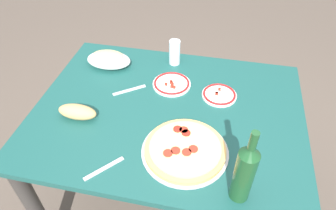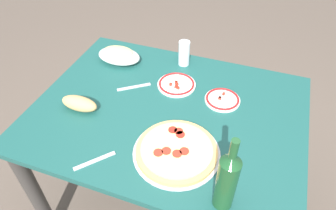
# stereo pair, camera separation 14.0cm
# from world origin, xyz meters

# --- Properties ---
(ground_plane) EXTENTS (8.00, 8.00, 0.00)m
(ground_plane) POSITION_xyz_m (0.00, 0.00, 0.00)
(ground_plane) COLOR brown
(ground_plane) RESTS_ON ground
(dining_table) EXTENTS (1.24, 0.95, 0.75)m
(dining_table) POSITION_xyz_m (0.00, 0.00, 0.63)
(dining_table) COLOR #194C47
(dining_table) RESTS_ON ground
(pepperoni_pizza) EXTENTS (0.35, 0.35, 0.03)m
(pepperoni_pizza) POSITION_xyz_m (-0.12, 0.23, 0.76)
(pepperoni_pizza) COLOR #B7B7BC
(pepperoni_pizza) RESTS_ON dining_table
(baked_pasta_dish) EXTENTS (0.24, 0.15, 0.08)m
(baked_pasta_dish) POSITION_xyz_m (0.39, -0.28, 0.79)
(baked_pasta_dish) COLOR white
(baked_pasta_dish) RESTS_ON dining_table
(wine_bottle) EXTENTS (0.07, 0.07, 0.33)m
(wine_bottle) POSITION_xyz_m (-0.34, 0.38, 0.88)
(wine_bottle) COLOR #194723
(wine_bottle) RESTS_ON dining_table
(water_glass) EXTENTS (0.06, 0.06, 0.14)m
(water_glass) POSITION_xyz_m (0.04, -0.38, 0.82)
(water_glass) COLOR silver
(water_glass) RESTS_ON dining_table
(side_plate_near) EXTENTS (0.19, 0.19, 0.02)m
(side_plate_near) POSITION_xyz_m (0.02, -0.18, 0.76)
(side_plate_near) COLOR white
(side_plate_near) RESTS_ON dining_table
(side_plate_far) EXTENTS (0.17, 0.17, 0.02)m
(side_plate_far) POSITION_xyz_m (-0.22, -0.15, 0.76)
(side_plate_far) COLOR white
(side_plate_far) RESTS_ON dining_table
(bread_loaf) EXTENTS (0.18, 0.07, 0.07)m
(bread_loaf) POSITION_xyz_m (0.38, 0.13, 0.78)
(bread_loaf) COLOR tan
(bread_loaf) RESTS_ON dining_table
(fork_left) EXTENTS (0.12, 0.14, 0.00)m
(fork_left) POSITION_xyz_m (0.17, 0.37, 0.75)
(fork_left) COLOR #B7B7BC
(fork_left) RESTS_ON dining_table
(fork_right) EXTENTS (0.15, 0.11, 0.00)m
(fork_right) POSITION_xyz_m (0.22, -0.10, 0.75)
(fork_right) COLOR #B7B7BC
(fork_right) RESTS_ON dining_table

